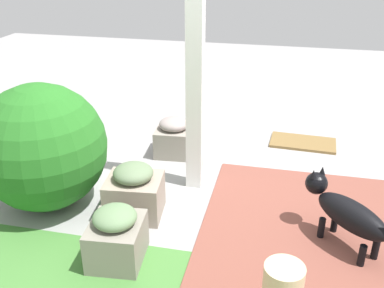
% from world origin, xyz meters
% --- Properties ---
extents(ground_plane, '(12.00, 12.00, 0.00)m').
position_xyz_m(ground_plane, '(0.00, 0.00, 0.00)').
color(ground_plane, '#989696').
extents(brick_path, '(1.80, 2.40, 0.02)m').
position_xyz_m(brick_path, '(-0.84, 0.78, 0.01)').
color(brick_path, brown).
rests_on(brick_path, ground).
extents(porch_pillar, '(0.14, 0.14, 2.14)m').
position_xyz_m(porch_pillar, '(0.26, 0.02, 1.07)').
color(porch_pillar, white).
rests_on(porch_pillar, ground).
extents(stone_planter_nearest, '(0.41, 0.40, 0.41)m').
position_xyz_m(stone_planter_nearest, '(0.61, -0.57, 0.19)').
color(stone_planter_nearest, gray).
rests_on(stone_planter_nearest, ground).
extents(stone_planter_mid, '(0.49, 0.44, 0.47)m').
position_xyz_m(stone_planter_mid, '(0.64, 0.61, 0.21)').
color(stone_planter_mid, gray).
rests_on(stone_planter_mid, ground).
extents(stone_planter_far, '(0.41, 0.45, 0.43)m').
position_xyz_m(stone_planter_far, '(0.58, 1.19, 0.20)').
color(stone_planter_far, gray).
rests_on(stone_planter_far, ground).
extents(round_shrub, '(1.08, 1.08, 1.08)m').
position_xyz_m(round_shrub, '(1.44, 0.60, 0.54)').
color(round_shrub, '#256A20').
rests_on(round_shrub, ground).
extents(terracotta_pot_spiky, '(0.28, 0.28, 0.55)m').
position_xyz_m(terracotta_pot_spiky, '(1.78, -0.64, 0.26)').
color(terracotta_pot_spiky, '#C7684B').
rests_on(terracotta_pot_spiky, ground).
extents(dog, '(0.63, 0.64, 0.52)m').
position_xyz_m(dog, '(-1.02, 0.67, 0.30)').
color(dog, black).
rests_on(dog, ground).
extents(doormat, '(0.74, 0.43, 0.03)m').
position_xyz_m(doormat, '(-0.74, -1.12, 0.01)').
color(doormat, brown).
rests_on(doormat, ground).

